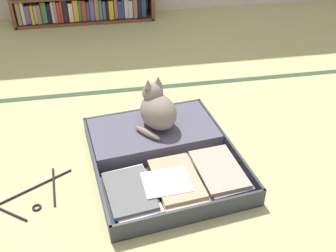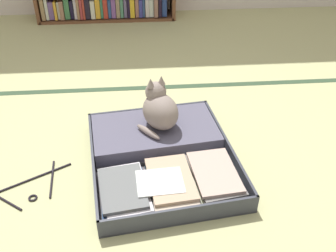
{
  "view_description": "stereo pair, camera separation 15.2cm",
  "coord_description": "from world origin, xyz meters",
  "views": [
    {
      "loc": [
        -0.11,
        -1.33,
        1.28
      ],
      "look_at": [
        0.17,
        0.2,
        0.18
      ],
      "focal_mm": 41.77,
      "sensor_mm": 36.0,
      "label": 1
    },
    {
      "loc": [
        0.04,
        -1.35,
        1.28
      ],
      "look_at": [
        0.17,
        0.2,
        0.18
      ],
      "focal_mm": 41.77,
      "sensor_mm": 36.0,
      "label": 2
    }
  ],
  "objects": [
    {
      "name": "tatami_border",
      "position": [
        0.0,
        0.9,
        0.0
      ],
      "size": [
        4.8,
        0.05,
        0.0
      ],
      "color": "#334A32",
      "rests_on": "ground_plane"
    },
    {
      "name": "open_suitcase",
      "position": [
        0.13,
        0.16,
        0.04
      ],
      "size": [
        0.77,
        0.87,
        0.1
      ],
      "color": "#353842",
      "rests_on": "ground_plane"
    },
    {
      "name": "clothes_hanger",
      "position": [
        -0.51,
        0.01,
        0.01
      ],
      "size": [
        0.41,
        0.32,
        0.01
      ],
      "color": "black",
      "rests_on": "ground_plane"
    },
    {
      "name": "black_cat",
      "position": [
        0.13,
        0.33,
        0.2
      ],
      "size": [
        0.26,
        0.28,
        0.27
      ],
      "color": "gray",
      "rests_on": "open_suitcase"
    },
    {
      "name": "ground_plane",
      "position": [
        0.0,
        0.0,
        0.0
      ],
      "size": [
        10.0,
        10.0,
        0.0
      ],
      "primitive_type": "plane",
      "color": "#B8B980"
    }
  ]
}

